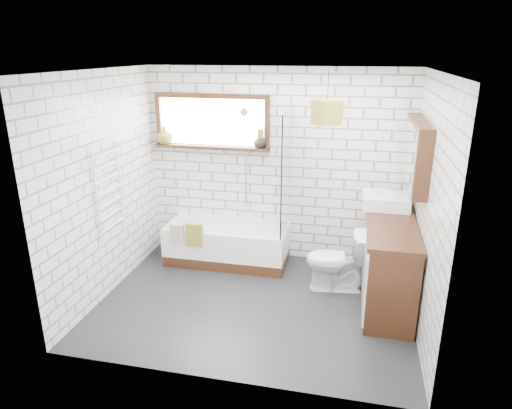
% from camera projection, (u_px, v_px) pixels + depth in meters
% --- Properties ---
extents(floor, '(3.40, 2.60, 0.01)m').
position_uv_depth(floor, '(254.00, 302.00, 5.12)').
color(floor, black).
rests_on(floor, ground).
extents(ceiling, '(3.40, 2.60, 0.01)m').
position_uv_depth(ceiling, '(254.00, 70.00, 4.31)').
color(ceiling, white).
rests_on(ceiling, ground).
extents(wall_back, '(3.40, 0.01, 2.50)m').
position_uv_depth(wall_back, '(276.00, 166.00, 5.92)').
color(wall_back, white).
rests_on(wall_back, ground).
extents(wall_front, '(3.40, 0.01, 2.50)m').
position_uv_depth(wall_front, '(217.00, 247.00, 3.51)').
color(wall_front, white).
rests_on(wall_front, ground).
extents(wall_left, '(0.01, 2.60, 2.50)m').
position_uv_depth(wall_left, '(105.00, 186.00, 5.07)').
color(wall_left, white).
rests_on(wall_left, ground).
extents(wall_right, '(0.01, 2.60, 2.50)m').
position_uv_depth(wall_right, '(428.00, 208.00, 4.36)').
color(wall_right, white).
rests_on(wall_right, ground).
extents(window, '(1.52, 0.16, 0.68)m').
position_uv_depth(window, '(212.00, 122.00, 5.88)').
color(window, black).
rests_on(window, wall_back).
extents(towel_radiator, '(0.06, 0.52, 1.00)m').
position_uv_depth(towel_radiator, '(109.00, 191.00, 5.07)').
color(towel_radiator, white).
rests_on(towel_radiator, wall_left).
extents(mirror_cabinet, '(0.16, 1.20, 0.70)m').
position_uv_depth(mirror_cabinet, '(416.00, 153.00, 4.81)').
color(mirror_cabinet, black).
rests_on(mirror_cabinet, wall_right).
extents(shower_riser, '(0.02, 0.02, 1.30)m').
position_uv_depth(shower_riser, '(246.00, 158.00, 5.93)').
color(shower_riser, silver).
rests_on(shower_riser, wall_back).
extents(bathtub, '(1.57, 0.69, 0.51)m').
position_uv_depth(bathtub, '(227.00, 243.00, 6.04)').
color(bathtub, white).
rests_on(bathtub, floor).
extents(shower_screen, '(0.02, 0.72, 1.50)m').
position_uv_depth(shower_screen, '(286.00, 173.00, 5.55)').
color(shower_screen, white).
rests_on(shower_screen, bathtub).
extents(towel_green, '(0.21, 0.06, 0.29)m').
position_uv_depth(towel_green, '(194.00, 235.00, 5.71)').
color(towel_green, olive).
rests_on(towel_green, bathtub).
extents(towel_beige, '(0.18, 0.04, 0.23)m').
position_uv_depth(towel_beige, '(177.00, 233.00, 5.75)').
color(towel_beige, tan).
rests_on(towel_beige, bathtub).
extents(vanity, '(0.53, 1.65, 0.95)m').
position_uv_depth(vanity, '(388.00, 260.00, 5.07)').
color(vanity, black).
rests_on(vanity, floor).
extents(basin, '(0.53, 0.46, 0.15)m').
position_uv_depth(basin, '(386.00, 201.00, 5.30)').
color(basin, white).
rests_on(basin, vanity).
extents(tap, '(0.04, 0.04, 0.18)m').
position_uv_depth(tap, '(401.00, 197.00, 5.24)').
color(tap, silver).
rests_on(tap, vanity).
extents(toilet, '(0.48, 0.75, 0.72)m').
position_uv_depth(toilet, '(337.00, 261.00, 5.30)').
color(toilet, white).
rests_on(toilet, floor).
extents(vase_olive, '(0.25, 0.25, 0.23)m').
position_uv_depth(vase_olive, '(165.00, 136.00, 6.05)').
color(vase_olive, olive).
rests_on(vase_olive, window).
extents(vase_dark, '(0.20, 0.20, 0.18)m').
position_uv_depth(vase_dark, '(260.00, 142.00, 5.79)').
color(vase_dark, black).
rests_on(vase_dark, window).
extents(bottle, '(0.08, 0.08, 0.24)m').
position_uv_depth(bottle, '(260.00, 140.00, 5.78)').
color(bottle, olive).
rests_on(bottle, window).
extents(pendant, '(0.32, 0.32, 0.24)m').
position_uv_depth(pendant, '(327.00, 112.00, 4.56)').
color(pendant, olive).
rests_on(pendant, ceiling).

